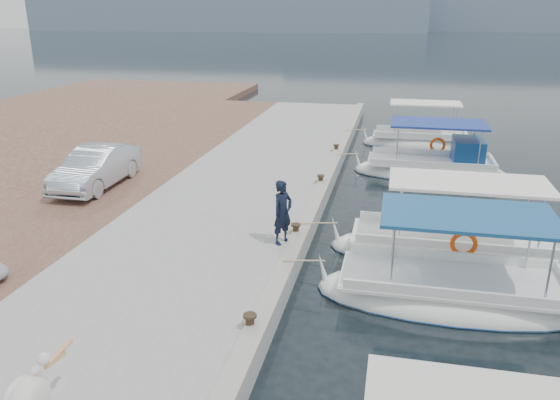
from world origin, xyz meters
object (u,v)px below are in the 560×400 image
object	(u,v)px
parked_car	(96,167)
fishing_caique_e	(419,144)
fishing_caique_c	(455,253)
pelican	(30,395)
fishing_caique_d	(433,170)
fishing_caique_b	(452,296)
fisherman	(283,212)

from	to	relation	value
parked_car	fishing_caique_e	bearing A→B (deg)	42.73
fishing_caique_c	pelican	bearing A→B (deg)	-128.27
fishing_caique_d	parked_car	world-z (taller)	fishing_caique_d
fishing_caique_b	pelican	xyz separation A→B (m)	(-6.68, -6.24, 0.93)
pelican	parked_car	xyz separation A→B (m)	(-5.34, 11.25, 0.16)
pelican	fishing_caique_c	bearing A→B (deg)	51.73
fishing_caique_b	fisherman	size ratio (longest dim) A/B	3.62
fisherman	parked_car	size ratio (longest dim) A/B	0.41
fishing_caique_d	fishing_caique_e	size ratio (longest dim) A/B	1.10
pelican	fishing_caique_e	bearing A→B (deg)	74.15
pelican	parked_car	world-z (taller)	parked_car
pelican	fishing_caique_b	bearing A→B (deg)	43.01
fishing_caique_c	fisherman	size ratio (longest dim) A/B	3.93
fishing_caique_e	fishing_caique_b	bearing A→B (deg)	-88.84
parked_car	fishing_caique_b	bearing A→B (deg)	-23.49
fishing_caique_c	parked_car	xyz separation A→B (m)	(-12.31, 2.43, 1.09)
parked_car	fisherman	bearing A→B (deg)	-26.11
fishing_caique_d	pelican	distance (m)	18.45
fishing_caique_d	parked_car	distance (m)	13.50
fishing_caique_e	parked_car	bearing A→B (deg)	-136.42
fishing_caique_c	fishing_caique_e	size ratio (longest dim) A/B	1.21
fishing_caique_c	parked_car	world-z (taller)	fishing_caique_c
fishing_caique_b	pelican	bearing A→B (deg)	-136.99
fishing_caique_d	fisherman	size ratio (longest dim) A/B	3.58
fishing_caique_d	fishing_caique_e	xyz separation A→B (m)	(-0.40, 5.24, -0.07)
fishing_caique_d	fisherman	bearing A→B (deg)	-115.29
fishing_caique_e	parked_car	world-z (taller)	fishing_caique_e
fishing_caique_d	fishing_caique_e	bearing A→B (deg)	94.41
fishing_caique_e	fishing_caique_c	bearing A→B (deg)	-87.44
pelican	fisherman	xyz separation A→B (m)	(2.28, 7.66, 0.34)
fisherman	fishing_caique_c	bearing A→B (deg)	-43.65
fishing_caique_b	fisherman	world-z (taller)	fisherman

